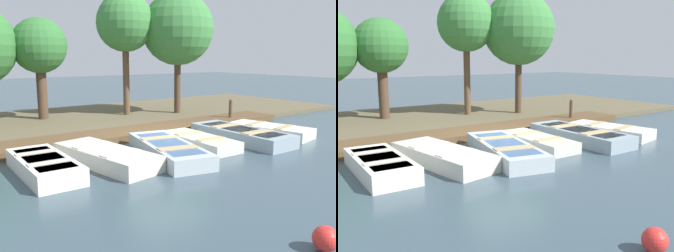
% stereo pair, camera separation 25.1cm
% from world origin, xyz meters
% --- Properties ---
extents(ground_plane, '(80.00, 80.00, 0.00)m').
position_xyz_m(ground_plane, '(0.00, 0.00, 0.00)').
color(ground_plane, '#384C56').
extents(shore_bank, '(8.00, 24.00, 0.16)m').
position_xyz_m(shore_bank, '(-5.00, 0.00, 0.08)').
color(shore_bank, brown).
rests_on(shore_bank, ground_plane).
extents(dock_walkway, '(1.55, 12.62, 0.24)m').
position_xyz_m(dock_walkway, '(-1.30, 0.00, 0.12)').
color(dock_walkway, brown).
rests_on(dock_walkway, ground_plane).
extents(rowboat_0, '(2.79, 1.14, 0.44)m').
position_xyz_m(rowboat_0, '(1.16, -4.25, 0.22)').
color(rowboat_0, silver).
rests_on(rowboat_0, ground_plane).
extents(rowboat_1, '(3.32, 1.67, 0.43)m').
position_xyz_m(rowboat_1, '(1.27, -2.70, 0.21)').
color(rowboat_1, beige).
rests_on(rowboat_1, ground_plane).
extents(rowboat_2, '(3.69, 1.97, 0.41)m').
position_xyz_m(rowboat_2, '(1.59, -0.97, 0.21)').
color(rowboat_2, '#B2BCC1').
rests_on(rowboat_2, ground_plane).
extents(rowboat_3, '(2.79, 1.10, 0.35)m').
position_xyz_m(rowboat_3, '(1.20, 0.50, 0.17)').
color(rowboat_3, beige).
rests_on(rowboat_3, ground_plane).
extents(rowboat_4, '(3.60, 1.26, 0.43)m').
position_xyz_m(rowboat_4, '(1.42, 2.10, 0.21)').
color(rowboat_4, '#8C9EA8').
rests_on(rowboat_4, ground_plane).
extents(rowboat_5, '(3.03, 1.65, 0.37)m').
position_xyz_m(rowboat_5, '(1.38, 3.61, 0.18)').
color(rowboat_5, silver).
rests_on(rowboat_5, ground_plane).
extents(mooring_post_far, '(0.14, 0.14, 1.00)m').
position_xyz_m(mooring_post_far, '(-1.17, 4.27, 0.50)').
color(mooring_post_far, brown).
rests_on(mooring_post_far, ground_plane).
extents(buoy, '(0.37, 0.37, 0.37)m').
position_xyz_m(buoy, '(7.01, -2.19, 0.19)').
color(buoy, red).
rests_on(buoy, ground_plane).
extents(park_tree_left, '(2.23, 2.23, 4.28)m').
position_xyz_m(park_tree_left, '(-5.87, -1.95, 3.09)').
color(park_tree_left, '#4C3828').
rests_on(park_tree_left, ground_plane).
extents(park_tree_center, '(2.50, 2.50, 5.41)m').
position_xyz_m(park_tree_center, '(-4.83, 1.45, 4.12)').
color(park_tree_center, brown).
rests_on(park_tree_center, ground_plane).
extents(park_tree_right, '(3.21, 3.21, 5.54)m').
position_xyz_m(park_tree_right, '(-3.92, 3.61, 3.91)').
color(park_tree_right, '#4C3828').
rests_on(park_tree_right, ground_plane).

